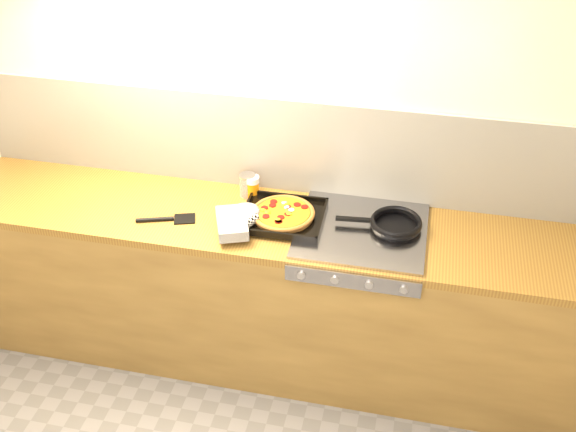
% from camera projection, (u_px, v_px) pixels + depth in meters
% --- Properties ---
extents(room_shell, '(3.20, 3.20, 3.20)m').
position_uv_depth(room_shell, '(282.00, 146.00, 3.33)').
color(room_shell, white).
rests_on(room_shell, ground).
extents(counter_run, '(3.20, 0.62, 0.90)m').
position_uv_depth(counter_run, '(270.00, 291.00, 3.49)').
color(counter_run, olive).
rests_on(counter_run, ground).
extents(stovetop, '(0.60, 0.56, 0.02)m').
position_uv_depth(stovetop, '(362.00, 231.00, 3.15)').
color(stovetop, '#939297').
rests_on(stovetop, counter_run).
extents(pizza_on_tray, '(0.51, 0.45, 0.07)m').
position_uv_depth(pizza_on_tray, '(269.00, 216.00, 3.19)').
color(pizza_on_tray, black).
rests_on(pizza_on_tray, stovetop).
extents(frying_pan, '(0.42, 0.27, 0.04)m').
position_uv_depth(frying_pan, '(395.00, 224.00, 3.14)').
color(frying_pan, black).
rests_on(frying_pan, stovetop).
extents(tomato_can, '(0.11, 0.11, 0.12)m').
position_uv_depth(tomato_can, '(248.00, 185.00, 3.38)').
color(tomato_can, '#A20D0D').
rests_on(tomato_can, counter_run).
extents(juice_glass, '(0.08, 0.08, 0.12)m').
position_uv_depth(juice_glass, '(252.00, 187.00, 3.37)').
color(juice_glass, orange).
rests_on(juice_glass, counter_run).
extents(wooden_spoon, '(0.29, 0.11, 0.02)m').
position_uv_depth(wooden_spoon, '(287.00, 203.00, 3.33)').
color(wooden_spoon, '#9F8143').
rests_on(wooden_spoon, counter_run).
extents(black_spatula, '(0.28, 0.14, 0.02)m').
position_uv_depth(black_spatula, '(167.00, 219.00, 3.23)').
color(black_spatula, black).
rests_on(black_spatula, counter_run).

